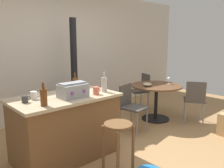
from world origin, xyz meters
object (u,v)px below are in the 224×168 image
at_px(folding_chair_left, 195,98).
at_px(toolbox, 73,90).
at_px(bottle_1, 44,97).
at_px(dining_table, 156,93).
at_px(folding_chair_near, 141,89).
at_px(kitchen_island, 66,126).
at_px(wood_stove, 75,96).
at_px(cup_2, 25,99).
at_px(bottle_0, 75,84).
at_px(bottle_2, 104,84).
at_px(folding_chair_far, 131,104).
at_px(wine_glass, 169,79).
at_px(serving_bowl, 147,84).
at_px(wooden_stool, 118,137).
at_px(cup_1, 34,95).
at_px(cup_0, 96,91).

distance_m(folding_chair_left, toolbox, 2.59).
xyz_separation_m(toolbox, bottle_1, (-0.47, -0.12, 0.01)).
bearing_deg(dining_table, folding_chair_near, 64.52).
bearing_deg(kitchen_island, wood_stove, 51.32).
bearing_deg(folding_chair_near, cup_2, -166.29).
xyz_separation_m(bottle_0, bottle_2, (0.29, -0.34, 0.01)).
xyz_separation_m(folding_chair_far, bottle_2, (-0.80, -0.19, 0.50)).
xyz_separation_m(bottle_0, wine_glass, (2.20, -0.18, -0.16)).
relative_size(kitchen_island, toolbox, 3.89).
bearing_deg(bottle_2, serving_bowl, 12.77).
height_order(bottle_1, serving_bowl, bottle_1).
xyz_separation_m(wooden_stool, folding_chair_far, (1.16, 0.87, 0.01)).
xyz_separation_m(wood_stove, wine_glass, (1.56, -1.17, 0.33)).
bearing_deg(bottle_0, cup_2, -170.24).
xyz_separation_m(wooden_stool, bottle_0, (0.07, 1.01, 0.50)).
bearing_deg(kitchen_island, wooden_stool, -75.62).
height_order(folding_chair_left, cup_2, cup_2).
xyz_separation_m(bottle_1, cup_1, (0.05, 0.37, -0.06)).
distance_m(kitchen_island, serving_bowl, 2.01).
relative_size(kitchen_island, wood_stove, 0.70).
height_order(folding_chair_near, cup_1, cup_1).
xyz_separation_m(folding_chair_left, toolbox, (-2.51, 0.44, 0.47)).
distance_m(folding_chair_far, bottle_2, 0.96).
relative_size(folding_chair_left, cup_1, 7.11).
bearing_deg(wooden_stool, wine_glass, 20.08).
height_order(dining_table, bottle_2, bottle_2).
bearing_deg(kitchen_island, folding_chair_left, -12.71).
xyz_separation_m(kitchen_island, bottle_2, (0.58, -0.17, 0.56)).
relative_size(folding_chair_left, serving_bowl, 4.82).
bearing_deg(bottle_2, folding_chair_near, 25.70).
distance_m(toolbox, bottle_2, 0.53).
bearing_deg(cup_2, dining_table, 1.36).
height_order(wooden_stool, bottle_2, bottle_2).
relative_size(folding_chair_far, bottle_2, 2.88).
relative_size(cup_0, cup_2, 1.10).
height_order(wood_stove, cup_2, wood_stove).
bearing_deg(folding_chair_near, kitchen_island, -162.93).
relative_size(bottle_1, bottle_2, 0.95).
relative_size(dining_table, cup_2, 9.19).
bearing_deg(bottle_0, wooden_stool, -94.19).
bearing_deg(bottle_1, wooden_stool, -42.15).
height_order(dining_table, bottle_0, bottle_0).
height_order(folding_chair_near, bottle_2, bottle_2).
height_order(cup_2, serving_bowl, cup_2).
xyz_separation_m(folding_chair_far, folding_chair_left, (1.18, -0.60, 0.02)).
bearing_deg(serving_bowl, folding_chair_left, -51.82).
relative_size(wood_stove, cup_1, 16.87).
bearing_deg(folding_chair_near, toolbox, -159.76).
distance_m(toolbox, cup_1, 0.50).
bearing_deg(cup_2, bottle_0, 9.76).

